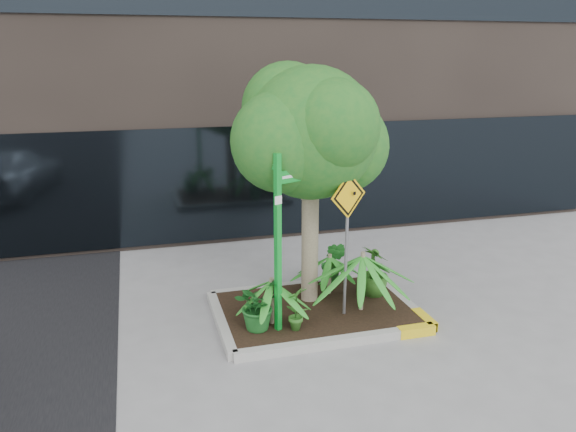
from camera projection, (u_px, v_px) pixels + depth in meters
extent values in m
plane|color=gray|center=(309.00, 324.00, 9.14)|extent=(80.00, 80.00, 0.00)
cube|color=#9E9E99|center=(297.00, 286.00, 10.47)|extent=(3.20, 0.15, 0.15)
cube|color=#9E9E99|center=(338.00, 342.00, 8.43)|extent=(3.20, 0.15, 0.15)
cube|color=#9E9E99|center=(221.00, 323.00, 9.04)|extent=(0.15, 2.20, 0.15)
cube|color=#9E9E99|center=(402.00, 300.00, 9.86)|extent=(0.15, 2.20, 0.15)
cube|color=yellow|center=(416.00, 331.00, 8.77)|extent=(0.60, 0.17, 0.15)
cube|color=black|center=(315.00, 309.00, 9.44)|extent=(3.05, 2.05, 0.06)
cylinder|color=gray|center=(310.00, 234.00, 9.42)|extent=(0.29, 0.29, 2.67)
cylinder|color=gray|center=(316.00, 176.00, 9.17)|extent=(0.51, 0.14, 0.87)
sphere|color=#1B5E1F|center=(311.00, 133.00, 8.95)|extent=(2.14, 2.14, 2.14)
sphere|color=#1B5E1F|center=(341.00, 145.00, 9.43)|extent=(1.60, 1.60, 1.60)
sphere|color=#1B5E1F|center=(282.00, 142.00, 8.67)|extent=(1.60, 1.60, 1.60)
sphere|color=#1B5E1F|center=(333.00, 125.00, 8.45)|extent=(1.43, 1.43, 1.43)
sphere|color=#1B5E1F|center=(288.00, 108.00, 9.19)|extent=(1.51, 1.51, 1.51)
cylinder|color=gray|center=(362.00, 281.00, 9.21)|extent=(0.07, 0.07, 1.01)
cylinder|color=gray|center=(272.00, 301.00, 8.76)|extent=(0.07, 0.07, 0.77)
cylinder|color=gray|center=(329.00, 274.00, 9.88)|extent=(0.07, 0.07, 0.73)
imported|color=#19591F|center=(257.00, 304.00, 8.60)|extent=(1.01, 1.01, 0.80)
imported|color=#2B601C|center=(374.00, 271.00, 9.81)|extent=(0.63, 0.63, 0.89)
imported|color=#317223|center=(296.00, 307.00, 8.58)|extent=(0.52, 0.52, 0.73)
imported|color=#1B5E1E|center=(334.00, 263.00, 10.26)|extent=(0.65, 0.65, 0.84)
cube|color=#0E9F2B|center=(278.00, 250.00, 8.31)|extent=(0.11, 0.11, 2.90)
cube|color=#0E9F2B|center=(299.00, 175.00, 8.24)|extent=(0.75, 0.34, 0.19)
cube|color=#0E9F2B|center=(261.00, 160.00, 8.24)|extent=(0.34, 0.75, 0.19)
cube|color=white|center=(299.00, 175.00, 8.23)|extent=(0.57, 0.25, 0.04)
cube|color=white|center=(260.00, 160.00, 8.24)|extent=(0.25, 0.57, 0.04)
cube|color=white|center=(278.00, 200.00, 8.05)|extent=(0.12, 0.05, 0.12)
cylinder|color=slate|center=(346.00, 251.00, 8.89)|extent=(0.07, 0.08, 2.17)
cube|color=yellow|center=(348.00, 196.00, 8.62)|extent=(0.67, 0.31, 0.73)
cube|color=black|center=(349.00, 196.00, 8.60)|extent=(0.59, 0.26, 0.65)
cube|color=yellow|center=(349.00, 196.00, 8.60)|extent=(0.50, 0.22, 0.55)
cube|color=black|center=(348.00, 197.00, 8.60)|extent=(0.16, 0.07, 0.10)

